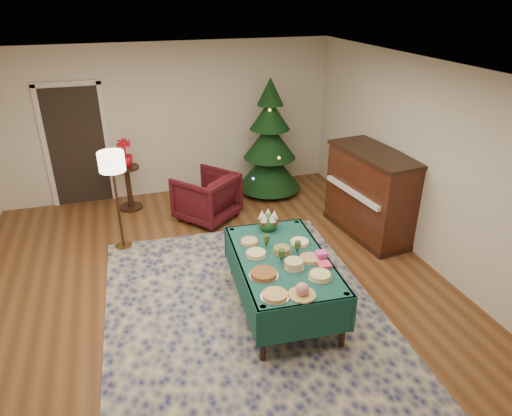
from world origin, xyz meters
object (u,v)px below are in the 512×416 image
object	(u,v)px
floor_lamp	(112,168)
christmas_tree	(270,143)
gift_box	(321,255)
armchair	(206,195)
piano	(371,194)
potted_plant	(125,159)
side_table	(129,188)
buffet_table	(282,268)

from	to	relation	value
floor_lamp	christmas_tree	size ratio (longest dim) A/B	0.70
gift_box	armchair	bearing A→B (deg)	105.65
armchair	piano	xyz separation A→B (m)	(2.31, -1.23, 0.22)
floor_lamp	potted_plant	distance (m)	1.39
gift_box	floor_lamp	world-z (taller)	floor_lamp
side_table	piano	world-z (taller)	piano
armchair	christmas_tree	distance (m)	1.63
buffet_table	floor_lamp	size ratio (longest dim) A/B	1.25
buffet_table	potted_plant	distance (m)	3.73
buffet_table	piano	xyz separation A→B (m)	(1.95, 1.35, 0.10)
gift_box	christmas_tree	size ratio (longest dim) A/B	0.05
buffet_table	gift_box	xyz separation A→B (m)	(0.41, -0.16, 0.19)
floor_lamp	piano	xyz separation A→B (m)	(3.70, -0.69, -0.61)
buffet_table	christmas_tree	world-z (taller)	christmas_tree
gift_box	piano	bearing A→B (deg)	44.45
piano	buffet_table	bearing A→B (deg)	-145.23
armchair	floor_lamp	world-z (taller)	floor_lamp
side_table	christmas_tree	world-z (taller)	christmas_tree
piano	gift_box	bearing A→B (deg)	-135.55
buffet_table	christmas_tree	distance (m)	3.50
gift_box	christmas_tree	distance (m)	3.54
christmas_tree	piano	world-z (taller)	christmas_tree
floor_lamp	christmas_tree	world-z (taller)	christmas_tree
potted_plant	side_table	bearing A→B (deg)	-75.96
buffet_table	christmas_tree	bearing A→B (deg)	73.36
potted_plant	buffet_table	bearing A→B (deg)	-65.37
buffet_table	piano	world-z (taller)	piano
gift_box	armchair	world-z (taller)	armchair
armchair	christmas_tree	xyz separation A→B (m)	(1.35, 0.75, 0.52)
buffet_table	piano	distance (m)	2.37
floor_lamp	potted_plant	size ratio (longest dim) A/B	3.17
armchair	side_table	distance (m)	1.44
potted_plant	christmas_tree	xyz separation A→B (m)	(2.54, -0.05, 0.05)
potted_plant	gift_box	bearing A→B (deg)	-61.02
armchair	side_table	bearing A→B (deg)	-73.21
buffet_table	armchair	bearing A→B (deg)	97.90
floor_lamp	piano	bearing A→B (deg)	-10.63
buffet_table	side_table	world-z (taller)	side_table
armchair	piano	size ratio (longest dim) A/B	0.54
armchair	christmas_tree	bearing A→B (deg)	169.62
gift_box	armchair	distance (m)	2.86
buffet_table	floor_lamp	world-z (taller)	floor_lamp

